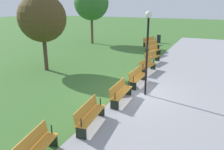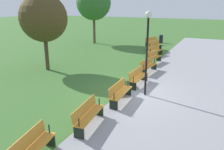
{
  "view_description": "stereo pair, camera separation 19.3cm",
  "coord_description": "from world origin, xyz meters",
  "px_view_note": "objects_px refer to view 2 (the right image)",
  "views": [
    {
      "loc": [
        10.56,
        3.68,
        4.44
      ],
      "look_at": [
        -0.0,
        -1.09,
        0.8
      ],
      "focal_mm": 37.11,
      "sensor_mm": 36.0,
      "label": 1
    },
    {
      "loc": [
        10.48,
        3.85,
        4.44
      ],
      "look_at": [
        -0.0,
        -1.09,
        0.8
      ],
      "focal_mm": 37.11,
      "sensor_mm": 36.0,
      "label": 2
    }
  ],
  "objects_px": {
    "bench_2": "(155,51)",
    "bench_6": "(120,92)",
    "bench_8": "(31,148)",
    "trash_bin": "(161,39)",
    "bench_3": "(153,57)",
    "bench_7": "(88,114)",
    "tree_2": "(44,18)",
    "lamp_post": "(147,38)",
    "tree_1": "(94,3)",
    "bench_0": "(152,41)",
    "bench_5": "(138,77)",
    "bench_4": "(148,65)",
    "bench_1": "(154,45)"
  },
  "relations": [
    {
      "from": "bench_3",
      "to": "bench_8",
      "type": "relative_size",
      "value": 1.0
    },
    {
      "from": "bench_3",
      "to": "bench_4",
      "type": "height_order",
      "value": "same"
    },
    {
      "from": "bench_6",
      "to": "bench_2",
      "type": "bearing_deg",
      "value": -175.87
    },
    {
      "from": "bench_8",
      "to": "lamp_post",
      "type": "height_order",
      "value": "lamp_post"
    },
    {
      "from": "tree_1",
      "to": "bench_1",
      "type": "bearing_deg",
      "value": 81.15
    },
    {
      "from": "bench_0",
      "to": "bench_5",
      "type": "bearing_deg",
      "value": 35.26
    },
    {
      "from": "bench_5",
      "to": "bench_7",
      "type": "bearing_deg",
      "value": 0.01
    },
    {
      "from": "bench_2",
      "to": "bench_7",
      "type": "bearing_deg",
      "value": 18.68
    },
    {
      "from": "bench_7",
      "to": "bench_8",
      "type": "relative_size",
      "value": 0.99
    },
    {
      "from": "bench_4",
      "to": "bench_6",
      "type": "height_order",
      "value": "same"
    },
    {
      "from": "bench_2",
      "to": "bench_6",
      "type": "relative_size",
      "value": 1.02
    },
    {
      "from": "bench_8",
      "to": "trash_bin",
      "type": "height_order",
      "value": "trash_bin"
    },
    {
      "from": "bench_6",
      "to": "bench_7",
      "type": "height_order",
      "value": "same"
    },
    {
      "from": "bench_0",
      "to": "bench_7",
      "type": "relative_size",
      "value": 1.0
    },
    {
      "from": "bench_2",
      "to": "bench_6",
      "type": "height_order",
      "value": "same"
    },
    {
      "from": "bench_2",
      "to": "trash_bin",
      "type": "bearing_deg",
      "value": -155.95
    },
    {
      "from": "tree_2",
      "to": "lamp_post",
      "type": "bearing_deg",
      "value": 78.26
    },
    {
      "from": "bench_4",
      "to": "trash_bin",
      "type": "bearing_deg",
      "value": -163.91
    },
    {
      "from": "bench_1",
      "to": "bench_7",
      "type": "xyz_separation_m",
      "value": [
        15.16,
        1.65,
        0.0
      ]
    },
    {
      "from": "bench_4",
      "to": "tree_2",
      "type": "relative_size",
      "value": 0.39
    },
    {
      "from": "bench_2",
      "to": "lamp_post",
      "type": "xyz_separation_m",
      "value": [
        8.87,
        1.94,
        2.36
      ]
    },
    {
      "from": "bench_8",
      "to": "lamp_post",
      "type": "xyz_separation_m",
      "value": [
        -6.37,
        1.38,
        2.36
      ]
    },
    {
      "from": "bench_3",
      "to": "bench_6",
      "type": "distance_m",
      "value": 7.67
    },
    {
      "from": "bench_7",
      "to": "tree_2",
      "type": "height_order",
      "value": "tree_2"
    },
    {
      "from": "bench_4",
      "to": "trash_bin",
      "type": "height_order",
      "value": "trash_bin"
    },
    {
      "from": "tree_2",
      "to": "bench_8",
      "type": "bearing_deg",
      "value": 37.54
    },
    {
      "from": "bench_7",
      "to": "bench_8",
      "type": "distance_m",
      "value": 2.56
    },
    {
      "from": "bench_6",
      "to": "bench_7",
      "type": "distance_m",
      "value": 2.56
    },
    {
      "from": "lamp_post",
      "to": "trash_bin",
      "type": "relative_size",
      "value": 4.47
    },
    {
      "from": "bench_8",
      "to": "bench_5",
      "type": "bearing_deg",
      "value": 165.48
    },
    {
      "from": "bench_4",
      "to": "trash_bin",
      "type": "xyz_separation_m",
      "value": [
        -12.02,
        -2.09,
        -0.02
      ]
    },
    {
      "from": "bench_4",
      "to": "lamp_post",
      "type": "height_order",
      "value": "lamp_post"
    },
    {
      "from": "bench_3",
      "to": "bench_7",
      "type": "xyz_separation_m",
      "value": [
        10.2,
        0.37,
        0.0
      ]
    },
    {
      "from": "trash_bin",
      "to": "tree_2",
      "type": "bearing_deg",
      "value": -16.97
    },
    {
      "from": "bench_7",
      "to": "bench_0",
      "type": "bearing_deg",
      "value": -177.96
    },
    {
      "from": "bench_0",
      "to": "tree_1",
      "type": "relative_size",
      "value": 0.31
    },
    {
      "from": "bench_2",
      "to": "bench_5",
      "type": "bearing_deg",
      "value": 22.82
    },
    {
      "from": "bench_0",
      "to": "tree_2",
      "type": "distance_m",
      "value": 13.12
    },
    {
      "from": "bench_6",
      "to": "bench_5",
      "type": "bearing_deg",
      "value": 177.92
    },
    {
      "from": "bench_0",
      "to": "tree_1",
      "type": "distance_m",
      "value": 7.58
    },
    {
      "from": "bench_3",
      "to": "tree_1",
      "type": "bearing_deg",
      "value": -115.1
    },
    {
      "from": "bench_7",
      "to": "tree_1",
      "type": "bearing_deg",
      "value": -157.57
    },
    {
      "from": "bench_1",
      "to": "bench_5",
      "type": "xyz_separation_m",
      "value": [
        10.04,
        1.83,
        0.0
      ]
    },
    {
      "from": "bench_6",
      "to": "bench_7",
      "type": "bearing_deg",
      "value": -6.21
    },
    {
      "from": "bench_7",
      "to": "lamp_post",
      "type": "relative_size",
      "value": 0.48
    },
    {
      "from": "bench_1",
      "to": "tree_2",
      "type": "height_order",
      "value": "tree_2"
    },
    {
      "from": "bench_2",
      "to": "bench_4",
      "type": "bearing_deg",
      "value": 24.88
    },
    {
      "from": "bench_2",
      "to": "bench_3",
      "type": "xyz_separation_m",
      "value": [
        2.5,
        0.55,
        0.0
      ]
    },
    {
      "from": "bench_0",
      "to": "bench_7",
      "type": "distance_m",
      "value": 17.74
    },
    {
      "from": "bench_1",
      "to": "bench_6",
      "type": "xyz_separation_m",
      "value": [
        12.6,
        1.83,
        0.0
      ]
    }
  ]
}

